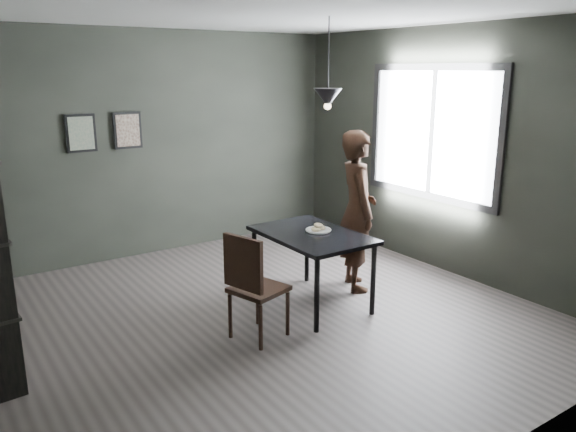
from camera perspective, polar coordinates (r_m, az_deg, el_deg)
ground at (r=5.50m, az=-2.77°, el=-10.26°), size 5.00×5.00×0.00m
back_wall at (r=7.30m, az=-13.33°, el=7.09°), size 5.00×0.10×2.80m
ceiling at (r=5.01m, az=-3.18°, el=20.20°), size 5.00×5.00×0.02m
window_assembly at (r=6.78m, az=14.40°, el=8.18°), size 0.04×1.96×1.56m
cafe_table at (r=5.57m, az=2.42°, el=-2.51°), size 0.80×1.20×0.75m
white_plate at (r=5.61m, az=3.11°, el=-1.50°), size 0.23×0.23×0.01m
donut_pile at (r=5.60m, az=3.11°, el=-1.17°), size 0.17×0.14×0.07m
woman at (r=6.00m, az=7.02°, el=0.52°), size 0.64×0.74×1.72m
wood_chair at (r=4.87m, az=-3.70°, el=-6.60°), size 0.52×0.52×0.97m
pendant_lamp at (r=5.56m, az=4.06°, el=11.91°), size 0.28×0.28×0.86m
framed_print_left at (r=6.97m, az=-20.29°, el=7.90°), size 0.34×0.04×0.44m
framed_print_right at (r=7.12m, az=-15.98°, el=8.37°), size 0.34×0.04×0.44m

